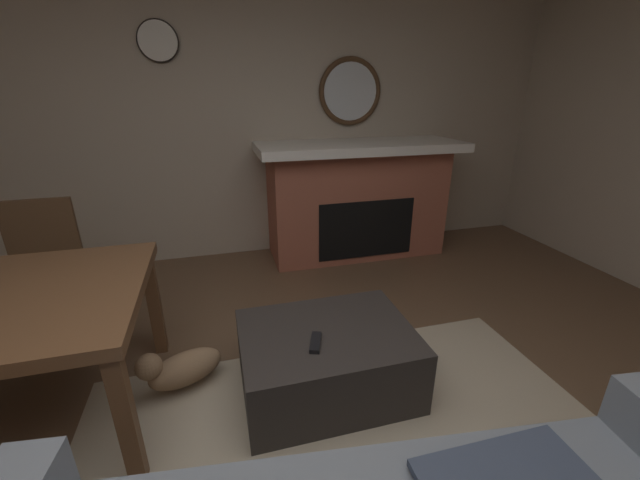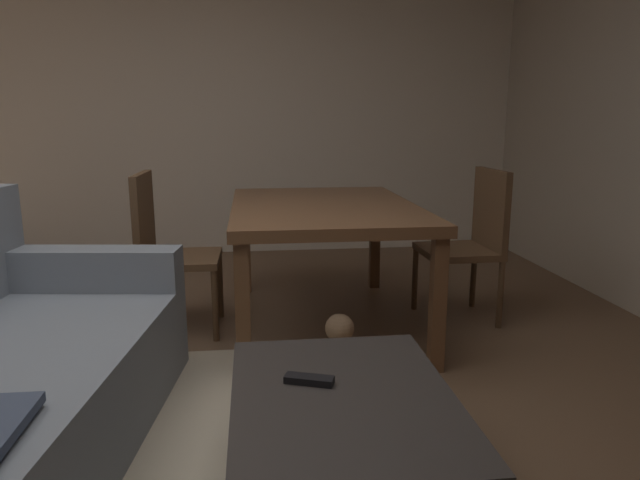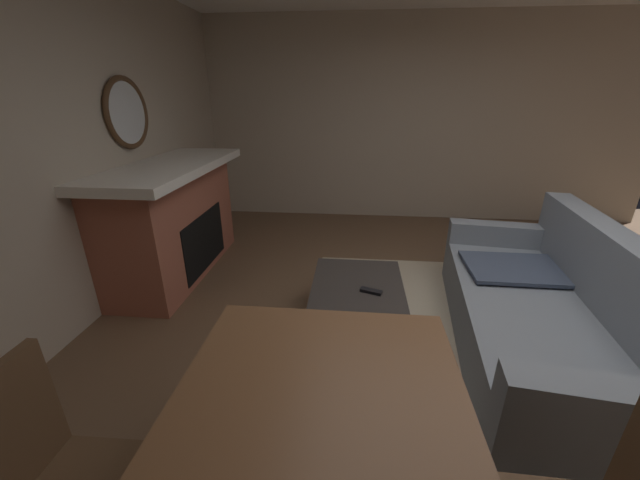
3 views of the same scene
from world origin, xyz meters
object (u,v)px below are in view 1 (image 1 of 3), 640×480
at_px(ottoman_coffee_table, 327,360).
at_px(tv_remote, 316,342).
at_px(wall_clock, 158,41).
at_px(fireplace, 357,199).
at_px(small_dog, 180,368).
at_px(dining_chair_south, 42,262).
at_px(round_wall_mirror, 350,92).

height_order(ottoman_coffee_table, tv_remote, tv_remote).
bearing_deg(wall_clock, fireplace, 170.45).
bearing_deg(fireplace, ottoman_coffee_table, 65.23).
relative_size(fireplace, wall_clock, 5.86).
bearing_deg(small_dog, dining_chair_south, -44.86).
height_order(round_wall_mirror, dining_chair_south, round_wall_mirror).
relative_size(ottoman_coffee_table, small_dog, 1.99).
relative_size(round_wall_mirror, tv_remote, 3.96).
height_order(fireplace, tv_remote, fireplace).
distance_m(fireplace, dining_chair_south, 2.63).
xyz_separation_m(tv_remote, wall_clock, (0.76, -2.21, 1.57)).
bearing_deg(wall_clock, dining_chair_south, 51.75).
xyz_separation_m(round_wall_mirror, wall_clock, (1.70, 0.00, 0.40)).
relative_size(round_wall_mirror, small_dog, 1.36).
relative_size(ottoman_coffee_table, dining_chair_south, 1.00).
bearing_deg(dining_chair_south, small_dog, 135.14).
bearing_deg(tv_remote, fireplace, -95.99).
height_order(ottoman_coffee_table, small_dog, ottoman_coffee_table).
bearing_deg(dining_chair_south, round_wall_mirror, -157.49).
bearing_deg(dining_chair_south, wall_clock, -128.25).
height_order(dining_chair_south, wall_clock, wall_clock).
xyz_separation_m(fireplace, round_wall_mirror, (0.00, -0.29, 1.00)).
xyz_separation_m(fireplace, dining_chair_south, (2.52, 0.76, -0.05)).
bearing_deg(wall_clock, small_dog, 91.77).
distance_m(tv_remote, small_dog, 0.80).
distance_m(ottoman_coffee_table, dining_chair_south, 2.02).
bearing_deg(small_dog, tv_remote, 157.65).
bearing_deg(round_wall_mirror, tv_remote, 67.12).
height_order(round_wall_mirror, tv_remote, round_wall_mirror).
height_order(tv_remote, small_dog, tv_remote).
xyz_separation_m(small_dog, wall_clock, (0.06, -1.92, 1.81)).
relative_size(fireplace, dining_chair_south, 2.10).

